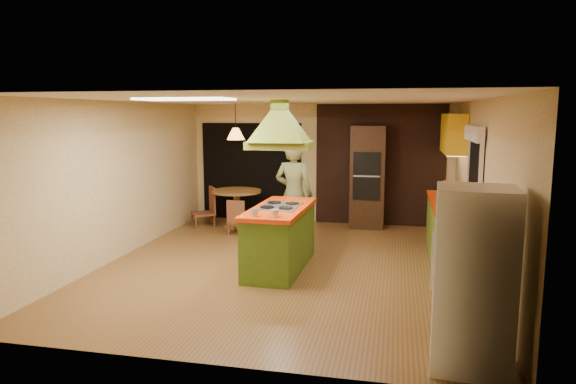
% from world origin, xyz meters
% --- Properties ---
extents(ground, '(6.50, 6.50, 0.00)m').
position_xyz_m(ground, '(0.00, 0.00, 0.00)').
color(ground, brown).
rests_on(ground, ground).
extents(room_walls, '(5.50, 6.50, 6.50)m').
position_xyz_m(room_walls, '(0.00, 0.00, 1.25)').
color(room_walls, beige).
rests_on(room_walls, ground).
extents(ceiling_plane, '(6.50, 6.50, 0.00)m').
position_xyz_m(ceiling_plane, '(0.00, 0.00, 2.50)').
color(ceiling_plane, silver).
rests_on(ceiling_plane, room_walls).
extents(brick_panel, '(2.64, 0.03, 2.50)m').
position_xyz_m(brick_panel, '(1.25, 3.23, 1.25)').
color(brick_panel, '#381E14').
rests_on(brick_panel, ground).
extents(nook_opening, '(2.20, 0.03, 2.10)m').
position_xyz_m(nook_opening, '(-1.50, 3.23, 1.05)').
color(nook_opening, black).
rests_on(nook_opening, ground).
extents(right_counter, '(0.62, 3.05, 0.92)m').
position_xyz_m(right_counter, '(2.45, 0.60, 0.46)').
color(right_counter, olive).
rests_on(right_counter, ground).
extents(upper_cabinets, '(0.34, 1.40, 0.70)m').
position_xyz_m(upper_cabinets, '(2.57, 2.20, 1.95)').
color(upper_cabinets, yellow).
rests_on(upper_cabinets, room_walls).
extents(window_right, '(0.12, 1.35, 1.06)m').
position_xyz_m(window_right, '(2.70, 0.40, 1.77)').
color(window_right, black).
rests_on(window_right, room_walls).
extents(fluor_panel, '(1.20, 0.60, 0.03)m').
position_xyz_m(fluor_panel, '(-1.10, -1.20, 2.48)').
color(fluor_panel, white).
rests_on(fluor_panel, ceiling_plane).
extents(kitchen_island, '(0.81, 1.91, 0.96)m').
position_xyz_m(kitchen_island, '(-0.08, -0.20, 0.48)').
color(kitchen_island, '#4B6F1B').
rests_on(kitchen_island, ground).
extents(range_hood, '(0.94, 0.69, 0.78)m').
position_xyz_m(range_hood, '(-0.08, -0.20, 2.26)').
color(range_hood, olive).
rests_on(range_hood, ceiling_plane).
extents(man, '(0.73, 0.54, 1.85)m').
position_xyz_m(man, '(-0.13, 1.09, 0.92)').
color(man, brown).
rests_on(man, ground).
extents(refrigerator, '(0.73, 0.69, 1.67)m').
position_xyz_m(refrigerator, '(2.29, -2.78, 0.83)').
color(refrigerator, white).
rests_on(refrigerator, ground).
extents(wall_oven, '(0.70, 0.62, 2.07)m').
position_xyz_m(wall_oven, '(1.02, 2.95, 1.03)').
color(wall_oven, '#3F2514').
rests_on(wall_oven, ground).
extents(dining_table, '(1.01, 1.01, 0.76)m').
position_xyz_m(dining_table, '(-1.60, 2.45, 0.53)').
color(dining_table, brown).
rests_on(dining_table, ground).
extents(chair_left, '(0.61, 0.61, 0.81)m').
position_xyz_m(chair_left, '(-2.30, 2.35, 0.40)').
color(chair_left, brown).
rests_on(chair_left, ground).
extents(chair_near, '(0.40, 0.40, 0.68)m').
position_xyz_m(chair_near, '(-1.35, 1.80, 0.34)').
color(chair_near, brown).
rests_on(chair_near, ground).
extents(pendant_lamp, '(0.38, 0.38, 0.23)m').
position_xyz_m(pendant_lamp, '(-1.60, 2.45, 1.90)').
color(pendant_lamp, '#FF9E3F').
rests_on(pendant_lamp, ceiling_plane).
extents(canister_large, '(0.21, 0.21, 0.23)m').
position_xyz_m(canister_large, '(2.40, 1.18, 1.04)').
color(canister_large, beige).
rests_on(canister_large, right_counter).
extents(canister_medium, '(0.20, 0.20, 0.21)m').
position_xyz_m(canister_medium, '(2.40, 1.60, 1.03)').
color(canister_medium, '#F7E2C7').
rests_on(canister_medium, right_counter).
extents(canister_small, '(0.15, 0.15, 0.16)m').
position_xyz_m(canister_small, '(2.40, 1.10, 1.00)').
color(canister_small, beige).
rests_on(canister_small, right_counter).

